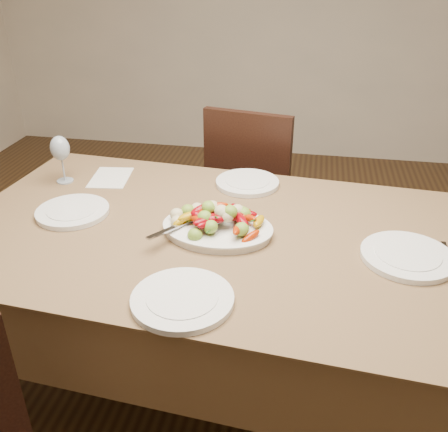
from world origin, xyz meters
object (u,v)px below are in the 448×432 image
object	(u,v)px
dining_table	(224,321)
plate_right	(407,256)
plate_left	(73,212)
serving_platter	(217,230)
plate_far	(247,183)
chair_far	(258,191)
wine_glass	(61,158)
plate_near	(182,300)

from	to	relation	value
dining_table	plate_right	size ratio (longest dim) A/B	6.56
plate_left	plate_right	world-z (taller)	same
serving_platter	plate_far	distance (m)	0.40
plate_left	chair_far	bearing A→B (deg)	58.05
chair_far	plate_left	xyz separation A→B (m)	(-0.56, -0.90, 0.29)
plate_far	serving_platter	bearing A→B (deg)	-96.22
serving_platter	plate_left	bearing A→B (deg)	175.70
plate_far	wine_glass	distance (m)	0.75
chair_far	plate_far	bearing A→B (deg)	102.80
dining_table	wine_glass	distance (m)	0.90
serving_platter	plate_far	xyz separation A→B (m)	(0.04, 0.40, -0.00)
plate_left	plate_far	bearing A→B (deg)	31.80
dining_table	plate_left	size ratio (longest dim) A/B	7.16
plate_right	plate_far	bearing A→B (deg)	141.29
serving_platter	plate_far	world-z (taller)	serving_platter
dining_table	serving_platter	bearing A→B (deg)	-152.86
chair_far	plate_near	size ratio (longest dim) A/B	3.42
plate_right	plate_far	distance (m)	0.71
serving_platter	plate_right	distance (m)	0.60
plate_right	wine_glass	bearing A→B (deg)	165.08
dining_table	wine_glass	world-z (taller)	wine_glass
serving_platter	plate_far	bearing A→B (deg)	83.78
chair_far	wine_glass	bearing A→B (deg)	53.05
dining_table	plate_right	bearing A→B (deg)	-5.66
chair_far	plate_right	world-z (taller)	chair_far
dining_table	plate_near	distance (m)	0.55
wine_glass	plate_right	bearing A→B (deg)	-14.92
plate_far	wine_glass	world-z (taller)	wine_glass
chair_far	serving_platter	bearing A→B (deg)	99.44
dining_table	plate_far	distance (m)	0.55
plate_near	wine_glass	xyz separation A→B (m)	(-0.67, 0.67, 0.09)
chair_far	plate_left	bearing A→B (deg)	69.14
chair_far	plate_left	distance (m)	1.10
plate_left	dining_table	bearing A→B (deg)	-3.08
dining_table	chair_far	bearing A→B (deg)	89.56
plate_far	chair_far	bearing A→B (deg)	91.71
dining_table	wine_glass	xyz separation A→B (m)	(-0.71, 0.29, 0.48)
plate_near	wine_glass	size ratio (longest dim) A/B	1.36
plate_left	wine_glass	size ratio (longest dim) A/B	1.25
chair_far	plate_left	size ratio (longest dim) A/B	3.70
plate_far	wine_glass	bearing A→B (deg)	-172.06
dining_table	chair_far	distance (m)	0.94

